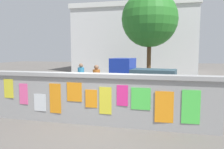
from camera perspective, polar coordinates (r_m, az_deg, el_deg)
ground at (r=14.58m, az=5.66°, el=-2.85°), size 60.00×60.00×0.00m
poster_wall at (r=6.71m, az=-3.62°, el=-6.24°), size 7.19×0.42×1.58m
auto_rickshaw_truck at (r=12.60m, az=7.17°, el=-0.13°), size 3.76×1.95×1.85m
motorcycle at (r=8.38m, az=13.10°, el=-6.38°), size 1.87×0.70×0.87m
bicycle_near at (r=9.16m, az=-13.08°, el=-5.95°), size 1.69×0.49×0.95m
bicycle_far at (r=7.82m, az=-1.95°, el=-7.86°), size 1.69×0.48×0.95m
person_walking at (r=10.27m, az=-4.08°, el=-1.00°), size 0.44×0.44×1.62m
person_bystander at (r=11.64m, az=-8.08°, el=-0.22°), size 0.45×0.45×1.62m
tree_roadside at (r=17.10m, az=9.77°, el=14.02°), size 4.20×4.20×6.76m
building_background at (r=25.38m, az=6.08°, el=9.08°), size 13.10×7.15×7.18m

